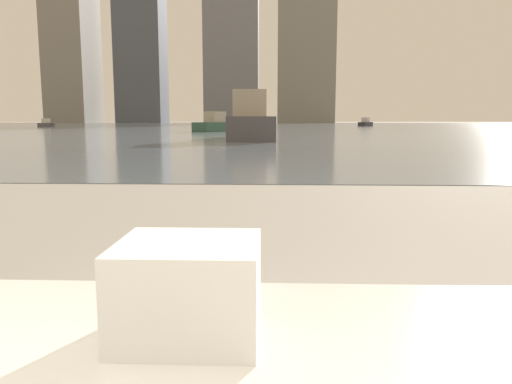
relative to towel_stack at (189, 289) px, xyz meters
The scene contains 8 objects.
towel_stack is the anchor object (origin of this frame).
harbor_water 61.19m from the towel_stack, 89.95° to the left, with size 180.00×110.00×0.01m.
harbor_boat_0 64.27m from the towel_stack, 79.67° to the left, with size 2.27×3.03×1.09m.
harbor_boat_1 21.67m from the towel_stack, 92.77° to the left, with size 2.45×5.90×2.16m.
harbor_boat_2 35.76m from the towel_stack, 96.78° to the left, with size 3.00×4.00×1.44m.
harbor_boat_3 61.23m from the towel_stack, 115.08° to the left, with size 0.95×2.59×0.96m.
skyline_tower_0 127.40m from the towel_stack, 111.99° to the left, with size 9.41×13.47×33.47m.
skyline_tower_3 120.16m from the towel_stack, 86.54° to the left, with size 12.97×8.04×52.58m.
Camera 1 is at (0.09, 0.03, 0.92)m, focal length 35.00 mm.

